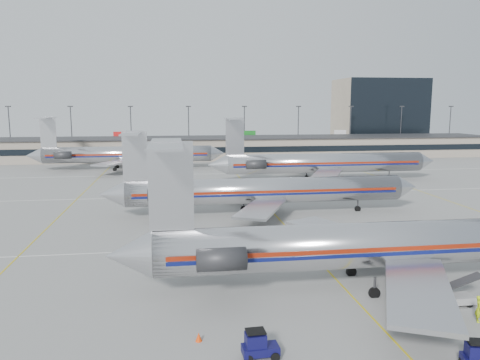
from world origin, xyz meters
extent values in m
plane|color=gray|center=(0.00, 0.00, 0.00)|extent=(260.00, 260.00, 0.00)
cube|color=silver|center=(0.00, 10.00, 0.01)|extent=(160.00, 0.15, 0.02)
cube|color=gray|center=(0.00, 98.00, 3.00)|extent=(160.00, 16.00, 6.00)
cube|color=black|center=(0.00, 89.90, 3.20)|extent=(160.00, 0.20, 1.60)
cube|color=#2D2D30|center=(0.00, 98.00, 6.10)|extent=(162.00, 17.00, 0.30)
cylinder|color=#38383D|center=(-63.00, 112.00, 7.50)|extent=(0.30, 0.30, 15.00)
cube|color=#2D2D30|center=(-63.00, 112.00, 15.10)|extent=(1.60, 0.40, 0.35)
cylinder|color=#38383D|center=(-45.00, 112.00, 7.50)|extent=(0.30, 0.30, 15.00)
cube|color=#2D2D30|center=(-45.00, 112.00, 15.10)|extent=(1.60, 0.40, 0.35)
cylinder|color=#38383D|center=(-27.00, 112.00, 7.50)|extent=(0.30, 0.30, 15.00)
cube|color=#2D2D30|center=(-27.00, 112.00, 15.10)|extent=(1.60, 0.40, 0.35)
cylinder|color=#38383D|center=(-9.00, 112.00, 7.50)|extent=(0.30, 0.30, 15.00)
cube|color=#2D2D30|center=(-9.00, 112.00, 15.10)|extent=(1.60, 0.40, 0.35)
cylinder|color=#38383D|center=(9.00, 112.00, 7.50)|extent=(0.30, 0.30, 15.00)
cube|color=#2D2D30|center=(9.00, 112.00, 15.10)|extent=(1.60, 0.40, 0.35)
cylinder|color=#38383D|center=(27.00, 112.00, 7.50)|extent=(0.30, 0.30, 15.00)
cube|color=#2D2D30|center=(27.00, 112.00, 15.10)|extent=(1.60, 0.40, 0.35)
cylinder|color=#38383D|center=(45.00, 112.00, 7.50)|extent=(0.30, 0.30, 15.00)
cube|color=#2D2D30|center=(45.00, 112.00, 15.10)|extent=(1.60, 0.40, 0.35)
cylinder|color=#38383D|center=(63.00, 112.00, 7.50)|extent=(0.30, 0.30, 15.00)
cube|color=#2D2D30|center=(63.00, 112.00, 15.10)|extent=(1.60, 0.40, 0.35)
cylinder|color=#38383D|center=(81.00, 112.00, 7.50)|extent=(0.30, 0.30, 15.00)
cube|color=#2D2D30|center=(81.00, 112.00, 15.10)|extent=(1.60, 0.40, 0.35)
cube|color=tan|center=(62.00, 128.00, 12.50)|extent=(30.00, 20.00, 25.00)
cylinder|color=#BCBCC1|center=(4.79, -2.48, 3.61)|extent=(41.27, 3.82, 3.82)
cone|color=#BCBCC1|center=(-17.70, -2.48, 3.61)|extent=(3.71, 3.82, 3.82)
cube|color=maroon|center=(4.79, -4.40, 3.77)|extent=(39.21, 0.05, 0.36)
cube|color=#0B1252|center=(4.79, -4.40, 3.35)|extent=(39.21, 0.05, 0.29)
cube|color=#BCBCC1|center=(2.73, 4.74, 2.58)|extent=(9.60, 13.99, 0.33)
cube|color=#BCBCC1|center=(2.73, -9.70, 2.58)|extent=(9.60, 13.99, 0.33)
cube|color=#BCBCC1|center=(-14.30, -2.48, 9.03)|extent=(3.51, 0.26, 7.02)
cube|color=#BCBCC1|center=(-14.61, -2.48, 12.33)|extent=(2.48, 10.83, 0.19)
cylinder|color=#2D2D30|center=(-10.68, 0.46, 3.92)|extent=(3.71, 1.75, 1.75)
cylinder|color=#2D2D30|center=(-10.68, -5.42, 3.92)|extent=(3.71, 1.75, 1.75)
cylinder|color=#2D2D30|center=(1.70, -4.95, 0.85)|extent=(0.21, 0.21, 1.70)
cylinder|color=#2D2D30|center=(1.70, 0.00, 0.85)|extent=(0.21, 0.21, 1.70)
cylinder|color=#BCBCC1|center=(-1.14, 25.06, 3.41)|extent=(38.97, 3.61, 3.61)
cone|color=#BCBCC1|center=(19.91, 25.06, 3.41)|extent=(3.12, 3.61, 3.61)
cone|color=#BCBCC1|center=(-22.38, 25.06, 3.41)|extent=(3.51, 3.61, 3.61)
cube|color=maroon|center=(-1.14, 23.25, 3.56)|extent=(37.02, 0.05, 0.34)
cube|color=#0B1252|center=(-1.14, 23.25, 3.17)|extent=(37.02, 0.05, 0.27)
cube|color=#BCBCC1|center=(-3.09, 31.88, 2.44)|extent=(9.06, 13.21, 0.31)
cube|color=#BCBCC1|center=(-3.09, 18.24, 2.44)|extent=(9.06, 13.21, 0.31)
cube|color=#BCBCC1|center=(-19.16, 25.06, 8.53)|extent=(3.31, 0.24, 6.63)
cube|color=#BCBCC1|center=(-19.45, 25.06, 11.64)|extent=(2.34, 10.23, 0.18)
cylinder|color=#2D2D30|center=(-15.75, 27.84, 3.70)|extent=(3.51, 1.66, 1.66)
cylinder|color=#2D2D30|center=(-15.75, 22.29, 3.70)|extent=(3.51, 1.66, 1.66)
cylinder|color=#2D2D30|center=(12.50, 25.06, 0.80)|extent=(0.19, 0.19, 1.61)
cylinder|color=#2D2D30|center=(-4.06, 22.72, 0.80)|extent=(0.19, 0.19, 1.61)
cylinder|color=#2D2D30|center=(-4.06, 27.40, 0.80)|extent=(0.19, 0.19, 1.61)
cylinder|color=black|center=(12.50, 25.06, 0.34)|extent=(0.88, 0.29, 0.88)
cylinder|color=#BCBCC1|center=(16.71, 52.59, 3.74)|extent=(40.58, 3.95, 3.95)
cone|color=#BCBCC1|center=(38.70, 52.59, 3.74)|extent=(3.42, 3.95, 3.95)
cone|color=#BCBCC1|center=(-5.51, 52.59, 3.74)|extent=(3.84, 3.95, 3.95)
cube|color=maroon|center=(16.71, 50.61, 3.90)|extent=(38.55, 0.05, 0.37)
cube|color=#0B1252|center=(16.71, 50.61, 3.47)|extent=(38.55, 0.05, 0.30)
cube|color=#BCBCC1|center=(14.57, 60.07, 2.67)|extent=(9.93, 14.48, 0.34)
cube|color=#BCBCC1|center=(14.57, 45.12, 2.67)|extent=(9.93, 14.48, 0.34)
cube|color=#BCBCC1|center=(-1.98, 52.59, 9.34)|extent=(3.63, 0.27, 7.26)
cube|color=#BCBCC1|center=(-2.30, 52.59, 12.76)|extent=(2.56, 11.21, 0.19)
cylinder|color=#2D2D30|center=(1.76, 55.63, 4.06)|extent=(3.84, 1.82, 1.82)
cylinder|color=#2D2D30|center=(1.76, 49.55, 4.06)|extent=(3.84, 1.82, 1.82)
cylinder|color=#2D2D30|center=(30.59, 52.59, 0.88)|extent=(0.21, 0.21, 1.76)
cylinder|color=#2D2D30|center=(13.50, 50.03, 0.88)|extent=(0.21, 0.21, 1.76)
cylinder|color=#2D2D30|center=(13.50, 55.15, 0.88)|extent=(0.21, 0.21, 1.76)
cylinder|color=black|center=(30.59, 52.59, 0.37)|extent=(0.96, 0.32, 0.96)
cylinder|color=#BCBCC1|center=(-24.74, 76.63, 3.66)|extent=(39.79, 3.87, 3.87)
cone|color=#BCBCC1|center=(-3.17, 76.63, 3.66)|extent=(3.35, 3.87, 3.87)
cone|color=#BCBCC1|center=(-46.51, 76.63, 3.66)|extent=(3.77, 3.87, 3.87)
cube|color=maroon|center=(-24.74, 74.68, 3.82)|extent=(37.80, 0.05, 0.37)
cube|color=#0B1252|center=(-24.74, 74.68, 3.40)|extent=(37.80, 0.05, 0.29)
cube|color=#BCBCC1|center=(-26.83, 83.96, 2.62)|extent=(9.74, 14.19, 0.34)
cube|color=#BCBCC1|center=(-26.83, 69.30, 2.62)|extent=(9.74, 14.19, 0.34)
cube|color=#BCBCC1|center=(-43.06, 76.63, 9.16)|extent=(3.56, 0.26, 7.12)
cube|color=#BCBCC1|center=(-43.37, 76.63, 12.51)|extent=(2.51, 10.99, 0.19)
cylinder|color=#2D2D30|center=(-39.39, 79.61, 3.98)|extent=(3.77, 1.78, 1.78)
cylinder|color=#2D2D30|center=(-39.39, 73.64, 3.98)|extent=(3.77, 1.78, 1.78)
cylinder|color=#2D2D30|center=(-11.12, 76.63, 0.86)|extent=(0.21, 0.21, 1.73)
cylinder|color=#2D2D30|center=(-27.88, 74.11, 0.86)|extent=(0.21, 0.21, 1.73)
cylinder|color=#2D2D30|center=(-27.88, 79.14, 0.86)|extent=(0.21, 0.21, 1.73)
cylinder|color=black|center=(-11.12, 76.63, 0.37)|extent=(0.94, 0.31, 0.94)
cube|color=#0C0B3C|center=(-9.07, -12.68, 0.56)|extent=(2.29, 1.22, 0.51)
cube|color=#0C0B3C|center=(-9.37, -12.68, 1.17)|extent=(1.27, 1.07, 0.91)
cube|color=black|center=(-9.37, -12.68, 1.78)|extent=(1.21, 1.02, 0.08)
cylinder|color=black|center=(-8.26, -12.17, 0.28)|extent=(0.57, 0.18, 0.57)
cylinder|color=black|center=(-8.26, -13.19, 0.28)|extent=(0.57, 0.18, 0.57)
cylinder|color=black|center=(-9.88, -12.17, 0.28)|extent=(0.57, 0.18, 0.57)
cylinder|color=black|center=(-9.88, -13.19, 0.28)|extent=(0.57, 0.18, 0.57)
cube|color=#0C0B3C|center=(3.20, -15.63, 1.11)|extent=(1.36, 1.21, 0.87)
cube|color=black|center=(3.20, -15.63, 1.69)|extent=(1.30, 1.16, 0.08)
cube|color=#979797|center=(6.71, -7.21, 0.49)|extent=(3.89, 1.42, 0.54)
cube|color=#2D2D30|center=(7.35, -7.21, 1.73)|extent=(3.94, 0.99, 1.39)
cylinder|color=black|center=(8.11, -6.62, 0.27)|extent=(0.54, 0.17, 0.54)
cylinder|color=black|center=(8.11, -7.80, 0.27)|extent=(0.54, 0.17, 0.54)
cylinder|color=black|center=(5.30, -6.62, 0.27)|extent=(0.54, 0.17, 0.54)
cylinder|color=black|center=(5.30, -7.80, 0.27)|extent=(0.54, 0.17, 0.54)
imported|color=#B0CF13|center=(7.22, -10.07, 0.96)|extent=(0.73, 0.84, 1.93)
cone|color=#F33E08|center=(-12.68, -10.07, 0.30)|extent=(0.52, 0.52, 0.59)
camera|label=1|loc=(-14.06, -38.70, 15.21)|focal=35.00mm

